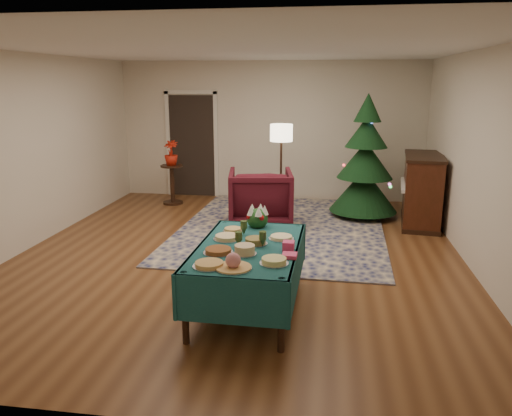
# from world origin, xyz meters

# --- Properties ---
(room_shell) EXTENTS (7.00, 7.00, 7.00)m
(room_shell) POSITION_xyz_m (0.00, 0.00, 1.35)
(room_shell) COLOR #593319
(room_shell) RESTS_ON ground
(doorway) EXTENTS (1.08, 0.04, 2.16)m
(doorway) POSITION_xyz_m (-1.60, 3.48, 1.10)
(doorway) COLOR black
(doorway) RESTS_ON ground
(rug) EXTENTS (3.33, 4.29, 0.02)m
(rug) POSITION_xyz_m (0.46, 1.34, 0.01)
(rug) COLOR #131A48
(rug) RESTS_ON ground
(buffet_table) EXTENTS (1.07, 1.79, 0.69)m
(buffet_table) POSITION_xyz_m (0.40, -1.64, 0.55)
(buffet_table) COLOR black
(buffet_table) RESTS_ON ground
(platter_0) EXTENTS (0.30, 0.30, 0.04)m
(platter_0) POSITION_xyz_m (0.15, -2.27, 0.71)
(platter_0) COLOR silver
(platter_0) RESTS_ON buffet_table
(platter_1) EXTENTS (0.34, 0.34, 0.15)m
(platter_1) POSITION_xyz_m (0.37, -2.29, 0.75)
(platter_1) COLOR silver
(platter_1) RESTS_ON buffet_table
(platter_2) EXTENTS (0.27, 0.27, 0.06)m
(platter_2) POSITION_xyz_m (0.72, -2.11, 0.72)
(platter_2) COLOR silver
(platter_2) RESTS_ON buffet_table
(platter_3) EXTENTS (0.30, 0.30, 0.05)m
(platter_3) POSITION_xyz_m (0.15, -1.90, 0.71)
(platter_3) COLOR silver
(platter_3) RESTS_ON buffet_table
(platter_4) EXTENTS (0.23, 0.23, 0.09)m
(platter_4) POSITION_xyz_m (0.41, -1.90, 0.74)
(platter_4) COLOR silver
(platter_4) RESTS_ON buffet_table
(platter_5) EXTENTS (0.29, 0.29, 0.05)m
(platter_5) POSITION_xyz_m (0.15, -1.47, 0.71)
(platter_5) COLOR silver
(platter_5) RESTS_ON buffet_table
(platter_6) EXTENTS (0.25, 0.25, 0.07)m
(platter_6) POSITION_xyz_m (0.47, -1.58, 0.72)
(platter_6) COLOR silver
(platter_6) RESTS_ON buffet_table
(platter_7) EXTENTS (0.27, 0.27, 0.04)m
(platter_7) POSITION_xyz_m (0.71, -1.37, 0.71)
(platter_7) COLOR silver
(platter_7) RESTS_ON buffet_table
(platter_8) EXTENTS (0.22, 0.22, 0.04)m
(platter_8) POSITION_xyz_m (0.15, -1.17, 0.71)
(platter_8) COLOR silver
(platter_8) RESTS_ON buffet_table
(goblet_0) EXTENTS (0.07, 0.07, 0.16)m
(goblet_0) POSITION_xyz_m (0.30, -1.30, 0.78)
(goblet_0) COLOR #2D471E
(goblet_0) RESTS_ON buffet_table
(goblet_1) EXTENTS (0.07, 0.07, 0.16)m
(goblet_1) POSITION_xyz_m (0.55, -1.65, 0.78)
(goblet_1) COLOR #2D471E
(goblet_1) RESTS_ON buffet_table
(goblet_2) EXTENTS (0.07, 0.07, 0.16)m
(goblet_2) POSITION_xyz_m (0.31, -1.70, 0.78)
(goblet_2) COLOR #2D471E
(goblet_2) RESTS_ON buffet_table
(napkin_stack) EXTENTS (0.14, 0.14, 0.04)m
(napkin_stack) POSITION_xyz_m (0.84, -1.92, 0.71)
(napkin_stack) COLOR #EC4177
(napkin_stack) RESTS_ON buffet_table
(gift_box) EXTENTS (0.11, 0.11, 0.09)m
(gift_box) POSITION_xyz_m (0.82, -1.72, 0.74)
(gift_box) COLOR #EF427D
(gift_box) RESTS_ON buffet_table
(centerpiece) EXTENTS (0.25, 0.25, 0.29)m
(centerpiece) POSITION_xyz_m (0.39, -0.94, 0.81)
(centerpiece) COLOR #1E4C1E
(centerpiece) RESTS_ON buffet_table
(armchair) EXTENTS (1.13, 1.08, 1.03)m
(armchair) POSITION_xyz_m (0.10, 1.44, 0.51)
(armchair) COLOR #410E17
(armchair) RESTS_ON ground
(floor_lamp) EXTENTS (0.39, 0.39, 1.60)m
(floor_lamp) POSITION_xyz_m (0.35, 2.18, 1.36)
(floor_lamp) COLOR #A57F3F
(floor_lamp) RESTS_ON ground
(side_table) EXTENTS (0.42, 0.42, 0.76)m
(side_table) POSITION_xyz_m (-1.80, 2.69, 0.37)
(side_table) COLOR black
(side_table) RESTS_ON ground
(potted_plant) EXTENTS (0.26, 0.47, 0.26)m
(potted_plant) POSITION_xyz_m (-1.80, 2.69, 0.89)
(potted_plant) COLOR #B61D0D
(potted_plant) RESTS_ON side_table
(christmas_tree) EXTENTS (1.22, 1.22, 2.12)m
(christmas_tree) POSITION_xyz_m (1.79, 2.28, 0.95)
(christmas_tree) COLOR black
(christmas_tree) RESTS_ON ground
(piano) EXTENTS (0.78, 1.40, 1.16)m
(piano) POSITION_xyz_m (2.70, 1.92, 0.57)
(piano) COLOR black
(piano) RESTS_ON ground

